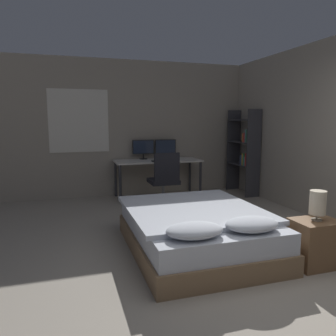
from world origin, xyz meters
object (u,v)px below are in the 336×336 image
(bedside_lamp, at_px, (318,203))
(keyboard, at_px, (161,161))
(desk, at_px, (158,164))
(bookshelf, at_px, (245,149))
(bed, at_px, (196,230))
(office_chair, at_px, (164,185))
(monitor_right, at_px, (165,148))
(computer_mouse, at_px, (174,160))
(nightstand, at_px, (315,243))
(monitor_left, at_px, (143,148))

(bedside_lamp, distance_m, keyboard, 3.37)
(desk, distance_m, bookshelf, 1.82)
(bed, xyz_separation_m, office_chair, (0.20, 1.97, 0.15))
(monitor_right, relative_size, computer_mouse, 6.32)
(monitor_right, relative_size, keyboard, 1.27)
(bed, xyz_separation_m, nightstand, (1.03, -0.74, -0.00))
(bed, relative_size, nightstand, 3.93)
(keyboard, bearing_deg, nightstand, -77.61)
(bedside_lamp, bearing_deg, keyboard, 102.39)
(keyboard, bearing_deg, monitor_right, 63.64)
(bed, xyz_separation_m, monitor_right, (0.55, 3.02, 0.71))
(monitor_right, xyz_separation_m, keyboard, (-0.23, -0.47, -0.21))
(bed, bearing_deg, monitor_left, 88.54)
(office_chair, bearing_deg, nightstand, -72.93)
(computer_mouse, bearing_deg, bedside_lamp, -82.07)
(bedside_lamp, xyz_separation_m, monitor_left, (-0.96, 3.77, 0.29))
(bedside_lamp, height_order, monitor_left, monitor_left)
(keyboard, distance_m, computer_mouse, 0.26)
(desk, xyz_separation_m, bookshelf, (1.78, -0.30, 0.27))
(nightstand, height_order, computer_mouse, computer_mouse)
(monitor_left, xyz_separation_m, office_chair, (0.12, -1.05, -0.56))
(bookshelf, bearing_deg, bedside_lamp, -108.10)
(bed, distance_m, nightstand, 1.27)
(computer_mouse, relative_size, office_chair, 0.07)
(bed, xyz_separation_m, desk, (0.31, 2.78, 0.41))
(bed, relative_size, office_chair, 1.98)
(bedside_lamp, distance_m, bookshelf, 3.41)
(nightstand, xyz_separation_m, monitor_left, (-0.96, 3.77, 0.72))
(nightstand, height_order, keyboard, keyboard)
(office_chair, bearing_deg, monitor_right, 71.95)
(desk, distance_m, office_chair, 0.86)
(bookshelf, bearing_deg, office_chair, -164.73)
(monitor_left, relative_size, office_chair, 0.45)
(desk, height_order, bookshelf, bookshelf)
(office_chair, bearing_deg, keyboard, 79.36)
(monitor_right, height_order, office_chair, monitor_right)
(nightstand, distance_m, bedside_lamp, 0.43)
(nightstand, bearing_deg, bookshelf, 71.90)
(bookshelf, bearing_deg, computer_mouse, 177.52)
(bedside_lamp, height_order, monitor_right, monitor_right)
(bedside_lamp, xyz_separation_m, office_chair, (-0.83, 2.71, -0.27))
(office_chair, bearing_deg, bed, -95.86)
(nightstand, relative_size, monitor_right, 1.11)
(monitor_left, relative_size, monitor_right, 1.00)
(bedside_lamp, bearing_deg, computer_mouse, 97.93)
(bed, relative_size, bookshelf, 1.11)
(keyboard, xyz_separation_m, office_chair, (-0.11, -0.58, -0.34))
(monitor_left, height_order, monitor_right, same)
(nightstand, xyz_separation_m, monitor_right, (-0.49, 3.77, 0.72))
(desk, xyz_separation_m, computer_mouse, (0.26, -0.23, 0.10))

